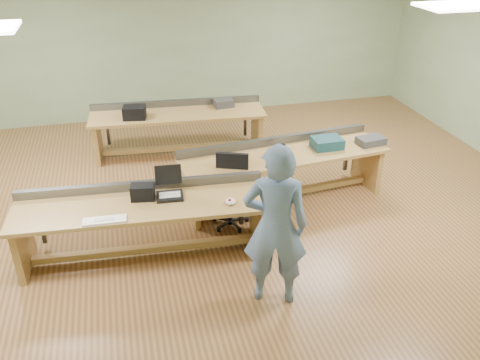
% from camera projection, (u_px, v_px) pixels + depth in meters
% --- Properties ---
extents(floor, '(10.00, 10.00, 0.00)m').
position_uv_depth(floor, '(214.00, 210.00, 7.32)').
color(floor, olive).
rests_on(floor, ground).
extents(wall_back, '(10.00, 0.04, 3.00)m').
position_uv_depth(wall_back, '(172.00, 43.00, 10.03)').
color(wall_back, '#94AC82').
rests_on(wall_back, floor).
extents(wall_front, '(10.00, 0.04, 3.00)m').
position_uv_depth(wall_front, '(335.00, 330.00, 3.19)').
color(wall_front, '#94AC82').
rests_on(wall_front, floor).
extents(workbench_front, '(3.08, 1.02, 0.86)m').
position_uv_depth(workbench_front, '(143.00, 216.00, 6.13)').
color(workbench_front, '#AF844A').
rests_on(workbench_front, floor).
extents(workbench_mid, '(3.09, 1.13, 0.86)m').
position_uv_depth(workbench_mid, '(283.00, 165.00, 7.36)').
color(workbench_mid, '#AF844A').
rests_on(workbench_mid, floor).
extents(workbench_back, '(3.03, 1.02, 0.86)m').
position_uv_depth(workbench_back, '(178.00, 123.00, 8.81)').
color(workbench_back, '#AF844A').
rests_on(workbench_back, floor).
extents(person, '(0.79, 0.64, 1.87)m').
position_uv_depth(person, '(275.00, 226.00, 5.25)').
color(person, '#688AAA').
rests_on(person, floor).
extents(laptop_base, '(0.34, 0.29, 0.03)m').
position_uv_depth(laptop_base, '(170.00, 196.00, 6.14)').
color(laptop_base, black).
rests_on(laptop_base, workbench_front).
extents(laptop_screen, '(0.32, 0.04, 0.25)m').
position_uv_depth(laptop_screen, '(168.00, 174.00, 6.13)').
color(laptop_screen, black).
rests_on(laptop_screen, laptop_base).
extents(keyboard, '(0.49, 0.19, 0.03)m').
position_uv_depth(keyboard, '(105.00, 221.00, 5.66)').
color(keyboard, white).
rests_on(keyboard, workbench_front).
extents(trackball_mouse, '(0.14, 0.16, 0.06)m').
position_uv_depth(trackball_mouse, '(231.00, 201.00, 6.00)').
color(trackball_mouse, white).
rests_on(trackball_mouse, workbench_front).
extents(camera_bag, '(0.30, 0.22, 0.19)m').
position_uv_depth(camera_bag, '(143.00, 192.00, 6.07)').
color(camera_bag, black).
rests_on(camera_bag, workbench_front).
extents(task_chair, '(0.68, 0.68, 0.97)m').
position_uv_depth(task_chair, '(231.00, 200.00, 6.87)').
color(task_chair, black).
rests_on(task_chair, floor).
extents(parts_bin_teal, '(0.43, 0.33, 0.15)m').
position_uv_depth(parts_bin_teal, '(327.00, 143.00, 7.40)').
color(parts_bin_teal, '#143941').
rests_on(parts_bin_teal, workbench_mid).
extents(parts_bin_grey, '(0.43, 0.30, 0.11)m').
position_uv_depth(parts_bin_grey, '(371.00, 141.00, 7.51)').
color(parts_bin_grey, '#333335').
rests_on(parts_bin_grey, workbench_mid).
extents(mug, '(0.17, 0.17, 0.10)m').
position_uv_depth(mug, '(282.00, 148.00, 7.29)').
color(mug, '#333335').
rests_on(mug, workbench_mid).
extents(drinks_can, '(0.07, 0.07, 0.11)m').
position_uv_depth(drinks_can, '(278.00, 150.00, 7.22)').
color(drinks_can, silver).
rests_on(drinks_can, workbench_mid).
extents(storage_box_back, '(0.41, 0.32, 0.21)m').
position_uv_depth(storage_box_back, '(134.00, 112.00, 8.41)').
color(storage_box_back, black).
rests_on(storage_box_back, workbench_back).
extents(tray_back, '(0.35, 0.27, 0.13)m').
position_uv_depth(tray_back, '(224.00, 103.00, 8.93)').
color(tray_back, '#333335').
rests_on(tray_back, workbench_back).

